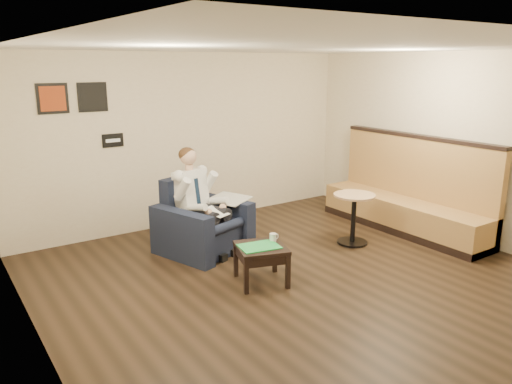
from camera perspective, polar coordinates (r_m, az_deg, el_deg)
ground at (r=6.31m, az=5.58°, el=-10.12°), size 6.00×6.00×0.00m
wall_back at (r=8.35m, az=-7.53°, el=5.95°), size 6.00×0.02×2.80m
wall_left at (r=4.60m, az=-24.05°, el=-2.21°), size 0.02×6.00×2.80m
wall_right at (r=8.11m, az=22.40°, el=4.74°), size 0.02×6.00×2.80m
ceiling at (r=5.75m, az=6.29°, el=16.19°), size 6.00×6.00×0.02m
seating_sign at (r=7.83m, az=-16.05°, el=5.69°), size 0.32×0.02×0.20m
art_print_left at (r=7.55m, az=-22.23°, el=9.86°), size 0.42×0.03×0.42m
art_print_right at (r=7.69m, az=-18.18°, el=10.27°), size 0.42×0.03×0.42m
armchair at (r=7.11m, az=-6.07°, el=-2.81°), size 1.34×1.34×1.03m
seated_man at (r=6.97m, az=-5.31°, el=-1.51°), size 0.95×1.17×1.42m
lap_papers at (r=6.91m, az=-4.61°, el=-2.25°), size 0.34×0.40×0.01m
newspaper at (r=7.29m, az=-3.11°, el=-0.78°), size 0.62×0.68×0.01m
side_table at (r=6.17m, az=0.59°, el=-8.25°), size 0.73×0.73×0.47m
green_folder at (r=6.05m, az=0.37°, el=-6.24°), size 0.53×0.42×0.01m
coffee_mug at (r=6.23m, az=1.95°, el=-5.21°), size 0.11×0.11×0.10m
smartphone at (r=6.25m, az=0.63°, el=-5.59°), size 0.16×0.13×0.01m
banquette at (r=8.28m, az=16.69°, el=0.80°), size 0.70×2.93×1.50m
cafe_table at (r=7.56m, az=11.07°, el=-3.04°), size 0.64×0.64×0.76m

